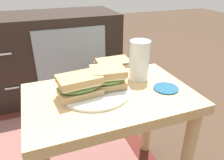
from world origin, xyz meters
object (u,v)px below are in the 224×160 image
(sandwich_front, at_px, (80,85))
(sandwich_back, at_px, (108,77))
(plate, at_px, (95,91))
(paper_bag, at_px, (113,88))
(tv_cabinet, at_px, (50,55))
(coaster, at_px, (166,88))
(beer_glass, at_px, (139,61))

(sandwich_front, distance_m, sandwich_back, 0.10)
(sandwich_front, bearing_deg, plate, 10.67)
(plate, bearing_deg, sandwich_back, 10.67)
(plate, bearing_deg, paper_bag, 62.26)
(tv_cabinet, xyz_separation_m, coaster, (0.31, -0.99, 0.17))
(plate, xyz_separation_m, paper_bag, (0.26, 0.49, -0.28))
(plate, distance_m, sandwich_front, 0.06)
(beer_glass, relative_size, coaster, 1.69)
(plate, height_order, beer_glass, beer_glass)
(beer_glass, relative_size, paper_bag, 0.40)
(tv_cabinet, relative_size, paper_bag, 2.60)
(tv_cabinet, bearing_deg, sandwich_back, -82.63)
(sandwich_back, bearing_deg, plate, -169.33)
(tv_cabinet, distance_m, paper_bag, 0.55)
(tv_cabinet, bearing_deg, paper_bag, -53.32)
(coaster, xyz_separation_m, paper_bag, (0.02, 0.55, -0.28))
(tv_cabinet, xyz_separation_m, paper_bag, (0.32, -0.43, -0.11))
(plate, xyz_separation_m, sandwich_back, (0.05, 0.01, 0.04))
(sandwich_front, relative_size, beer_glass, 1.04)
(tv_cabinet, bearing_deg, coaster, -72.74)
(paper_bag, bearing_deg, coaster, -91.76)
(sandwich_front, xyz_separation_m, beer_glass, (0.24, 0.06, 0.03))
(plate, distance_m, sandwich_back, 0.07)
(coaster, bearing_deg, beer_glass, 115.17)
(sandwich_front, bearing_deg, sandwich_back, 10.67)
(sandwich_back, xyz_separation_m, beer_glass, (0.14, 0.04, 0.03))
(sandwich_back, distance_m, coaster, 0.21)
(beer_glass, bearing_deg, sandwich_back, -165.11)
(plate, xyz_separation_m, sandwich_front, (-0.05, -0.01, 0.04))
(sandwich_back, bearing_deg, beer_glass, 14.89)
(beer_glass, bearing_deg, paper_bag, 81.19)
(beer_glass, distance_m, paper_bag, 0.57)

